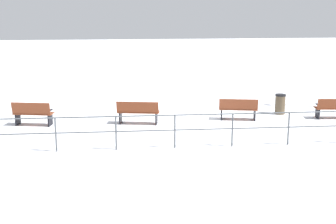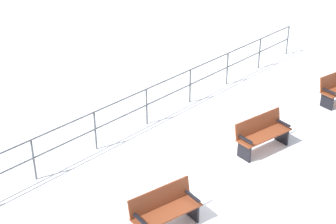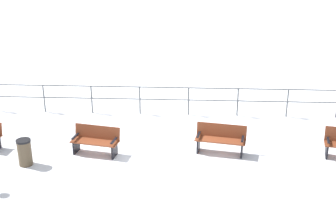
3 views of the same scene
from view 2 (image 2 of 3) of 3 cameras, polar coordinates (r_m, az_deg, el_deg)
ground_plane at (r=12.07m, az=5.83°, el=-8.10°), size 80.00×80.00×0.00m
bench_second at (r=10.58m, az=-0.37°, el=-10.79°), size 0.83×1.56×0.87m
bench_third at (r=13.29m, az=10.40°, el=-2.33°), size 0.81×1.64×0.90m
waterfront_railing at (r=13.61m, az=-5.15°, el=0.03°), size 0.05×16.63×1.09m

